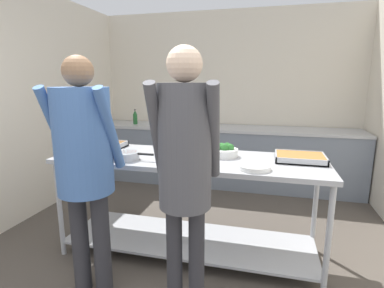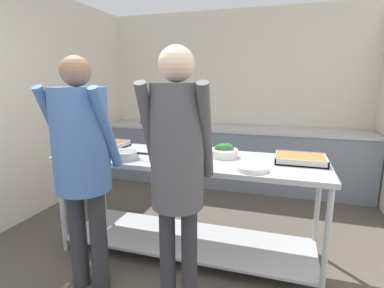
{
  "view_description": "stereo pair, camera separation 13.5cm",
  "coord_description": "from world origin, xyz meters",
  "px_view_note": "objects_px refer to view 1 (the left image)",
  "views": [
    {
      "loc": [
        0.67,
        -1.19,
        1.59
      ],
      "look_at": [
        0.0,
        1.4,
        1.02
      ],
      "focal_mm": 28.0,
      "sensor_mm": 36.0,
      "label": 1
    },
    {
      "loc": [
        0.8,
        -1.15,
        1.59
      ],
      "look_at": [
        0.0,
        1.4,
        1.02
      ],
      "focal_mm": 28.0,
      "sensor_mm": 36.0,
      "label": 2
    }
  ],
  "objects_px": {
    "guest_serving_left": "(84,154)",
    "water_bottle": "(135,117)",
    "serving_tray_greens": "(183,152)",
    "serving_tray_vegetables": "(104,145)",
    "plate_stack": "(254,167)",
    "serving_tray_roast": "(300,158)",
    "guest_serving_right": "(185,159)",
    "sauce_pan": "(125,155)",
    "broccoli_bowl": "(224,151)"
  },
  "relations": [
    {
      "from": "plate_stack",
      "to": "serving_tray_vegetables",
      "type": "bearing_deg",
      "value": 165.4
    },
    {
      "from": "serving_tray_vegetables",
      "to": "broccoli_bowl",
      "type": "distance_m",
      "value": 1.24
    },
    {
      "from": "sauce_pan",
      "to": "serving_tray_roast",
      "type": "height_order",
      "value": "sauce_pan"
    },
    {
      "from": "plate_stack",
      "to": "guest_serving_left",
      "type": "distance_m",
      "value": 1.25
    },
    {
      "from": "serving_tray_roast",
      "to": "guest_serving_right",
      "type": "distance_m",
      "value": 1.2
    },
    {
      "from": "serving_tray_vegetables",
      "to": "guest_serving_left",
      "type": "height_order",
      "value": "guest_serving_left"
    },
    {
      "from": "broccoli_bowl",
      "to": "guest_serving_right",
      "type": "xyz_separation_m",
      "value": [
        -0.11,
        -0.91,
        0.15
      ]
    },
    {
      "from": "plate_stack",
      "to": "serving_tray_roast",
      "type": "distance_m",
      "value": 0.51
    },
    {
      "from": "broccoli_bowl",
      "to": "serving_tray_vegetables",
      "type": "bearing_deg",
      "value": 177.61
    },
    {
      "from": "water_bottle",
      "to": "sauce_pan",
      "type": "bearing_deg",
      "value": -67.13
    },
    {
      "from": "serving_tray_vegetables",
      "to": "plate_stack",
      "type": "bearing_deg",
      "value": -14.6
    },
    {
      "from": "sauce_pan",
      "to": "guest_serving_right",
      "type": "xyz_separation_m",
      "value": [
        0.7,
        -0.59,
        0.16
      ]
    },
    {
      "from": "serving_tray_greens",
      "to": "plate_stack",
      "type": "bearing_deg",
      "value": -25.4
    },
    {
      "from": "serving_tray_vegetables",
      "to": "sauce_pan",
      "type": "distance_m",
      "value": 0.57
    },
    {
      "from": "serving_tray_vegetables",
      "to": "water_bottle",
      "type": "xyz_separation_m",
      "value": [
        -0.48,
        1.78,
        0.06
      ]
    },
    {
      "from": "guest_serving_left",
      "to": "guest_serving_right",
      "type": "height_order",
      "value": "guest_serving_right"
    },
    {
      "from": "serving_tray_vegetables",
      "to": "water_bottle",
      "type": "height_order",
      "value": "water_bottle"
    },
    {
      "from": "serving_tray_vegetables",
      "to": "guest_serving_left",
      "type": "distance_m",
      "value": 0.94
    },
    {
      "from": "sauce_pan",
      "to": "broccoli_bowl",
      "type": "xyz_separation_m",
      "value": [
        0.81,
        0.32,
        0.01
      ]
    },
    {
      "from": "serving_tray_vegetables",
      "to": "broccoli_bowl",
      "type": "bearing_deg",
      "value": -2.39
    },
    {
      "from": "sauce_pan",
      "to": "water_bottle",
      "type": "distance_m",
      "value": 2.33
    },
    {
      "from": "broccoli_bowl",
      "to": "water_bottle",
      "type": "height_order",
      "value": "water_bottle"
    },
    {
      "from": "guest_serving_left",
      "to": "water_bottle",
      "type": "distance_m",
      "value": 2.76
    },
    {
      "from": "water_bottle",
      "to": "guest_serving_right",
      "type": "bearing_deg",
      "value": -59.59
    },
    {
      "from": "sauce_pan",
      "to": "guest_serving_left",
      "type": "distance_m",
      "value": 0.5
    },
    {
      "from": "guest_serving_left",
      "to": "serving_tray_greens",
      "type": "bearing_deg",
      "value": 57.02
    },
    {
      "from": "guest_serving_left",
      "to": "serving_tray_vegetables",
      "type": "bearing_deg",
      "value": 112.96
    },
    {
      "from": "serving_tray_greens",
      "to": "water_bottle",
      "type": "bearing_deg",
      "value": 125.78
    },
    {
      "from": "water_bottle",
      "to": "plate_stack",
      "type": "bearing_deg",
      "value": -47.41
    },
    {
      "from": "plate_stack",
      "to": "serving_tray_roast",
      "type": "height_order",
      "value": "serving_tray_roast"
    },
    {
      "from": "water_bottle",
      "to": "serving_tray_vegetables",
      "type": "bearing_deg",
      "value": -74.99
    },
    {
      "from": "serving_tray_greens",
      "to": "plate_stack",
      "type": "height_order",
      "value": "serving_tray_greens"
    },
    {
      "from": "broccoli_bowl",
      "to": "plate_stack",
      "type": "height_order",
      "value": "broccoli_bowl"
    },
    {
      "from": "serving_tray_vegetables",
      "to": "plate_stack",
      "type": "distance_m",
      "value": 1.57
    },
    {
      "from": "guest_serving_left",
      "to": "guest_serving_right",
      "type": "relative_size",
      "value": 0.98
    },
    {
      "from": "serving_tray_vegetables",
      "to": "broccoli_bowl",
      "type": "height_order",
      "value": "broccoli_bowl"
    },
    {
      "from": "guest_serving_left",
      "to": "water_bottle",
      "type": "xyz_separation_m",
      "value": [
        -0.84,
        2.63,
        -0.07
      ]
    },
    {
      "from": "serving_tray_roast",
      "to": "guest_serving_right",
      "type": "relative_size",
      "value": 0.23
    },
    {
      "from": "broccoli_bowl",
      "to": "plate_stack",
      "type": "relative_size",
      "value": 1.01
    },
    {
      "from": "guest_serving_right",
      "to": "water_bottle",
      "type": "relative_size",
      "value": 7.52
    },
    {
      "from": "serving_tray_vegetables",
      "to": "guest_serving_left",
      "type": "relative_size",
      "value": 0.23
    },
    {
      "from": "guest_serving_left",
      "to": "broccoli_bowl",
      "type": "bearing_deg",
      "value": 42.66
    },
    {
      "from": "serving_tray_greens",
      "to": "plate_stack",
      "type": "xyz_separation_m",
      "value": [
        0.66,
        -0.31,
        -0.01
      ]
    },
    {
      "from": "water_bottle",
      "to": "serving_tray_greens",
      "type": "bearing_deg",
      "value": -54.22
    },
    {
      "from": "serving_tray_greens",
      "to": "guest_serving_right",
      "type": "distance_m",
      "value": 0.93
    },
    {
      "from": "serving_tray_vegetables",
      "to": "guest_serving_right",
      "type": "bearing_deg",
      "value": -40.33
    },
    {
      "from": "plate_stack",
      "to": "guest_serving_right",
      "type": "bearing_deg",
      "value": -124.83
    },
    {
      "from": "guest_serving_left",
      "to": "water_bottle",
      "type": "bearing_deg",
      "value": 107.68
    },
    {
      "from": "sauce_pan",
      "to": "guest_serving_right",
      "type": "bearing_deg",
      "value": -39.96
    },
    {
      "from": "broccoli_bowl",
      "to": "serving_tray_roast",
      "type": "xyz_separation_m",
      "value": [
        0.65,
        0.02,
        -0.02
      ]
    }
  ]
}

